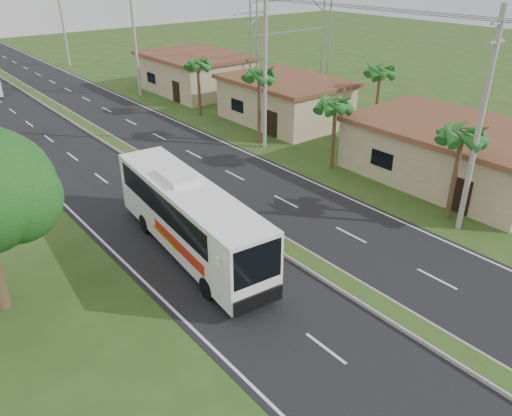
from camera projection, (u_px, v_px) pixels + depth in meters
ground at (386, 311)px, 20.09m from camera, size 180.00×180.00×0.00m
road_asphalt at (150, 166)px, 34.02m from camera, size 14.00×160.00×0.02m
median_strip at (150, 164)px, 33.97m from camera, size 1.20×160.00×0.18m
lane_edge_left at (51, 192)px, 30.28m from camera, size 0.12×160.00×0.01m
lane_edge_right at (229, 145)px, 37.76m from camera, size 0.12×160.00×0.01m
shop_near at (454, 152)px, 31.29m from camera, size 8.60×12.60×3.52m
shop_mid at (284, 100)px, 42.40m from camera, size 7.60×10.60×3.67m
shop_far at (195, 73)px, 52.11m from camera, size 8.60×11.60×3.82m
palm_verge_a at (463, 135)px, 25.07m from camera, size 2.40×2.40×5.45m
palm_verge_b at (336, 104)px, 31.74m from camera, size 2.40×2.40×5.05m
palm_verge_c at (259, 75)px, 35.93m from camera, size 2.40×2.40×5.85m
palm_verge_d at (198, 64)px, 42.74m from camera, size 2.40×2.40×5.25m
palm_behind_shop at (381, 71)px, 38.09m from camera, size 2.40×2.40×5.65m
utility_pole_a at (480, 123)px, 23.68m from camera, size 1.60×0.28×11.00m
utility_pole_b at (265, 62)px, 34.54m from camera, size 3.20×0.28×12.00m
utility_pole_c at (135, 38)px, 48.75m from camera, size 1.60×0.28×11.00m
utility_pole_d at (63, 22)px, 62.79m from camera, size 1.60×0.28×10.50m
billboard_lattice at (292, 23)px, 50.20m from camera, size 10.18×1.18×12.07m
coach_bus_main at (189, 214)px, 23.21m from camera, size 3.44×11.65×3.71m
motorcyclist at (194, 210)px, 26.43m from camera, size 1.79×1.08×2.14m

